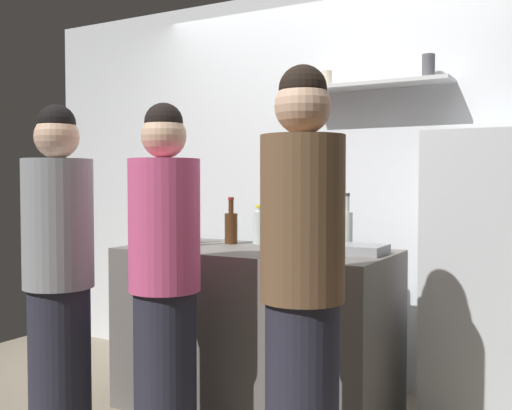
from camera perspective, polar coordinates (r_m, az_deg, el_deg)
The scene contains 13 objects.
back_wall_assembly at distance 4.01m, azimuth 7.11°, elevation 2.11°, with size 4.80×0.32×2.60m.
refrigerator at distance 3.38m, azimuth 21.72°, elevation -6.87°, with size 0.64×0.61×1.57m.
counter at distance 3.48m, azimuth 0.00°, elevation -11.86°, with size 1.53×0.75×0.93m, color #66605B.
baking_pan at distance 3.21m, azimuth 9.23°, elevation -4.18°, with size 0.34×0.24×0.05m, color gray.
utensil_holder at distance 3.02m, azimuth 4.39°, elevation -3.98°, with size 0.10×0.10×0.22m.
wine_bottle_pale_glass at distance 3.43m, azimuth 8.69°, elevation -2.22°, with size 0.06×0.06×0.32m.
wine_bottle_amber_glass at distance 3.67m, azimuth -2.39°, elevation -2.08°, with size 0.08×0.08×0.29m.
wine_bottle_dark_glass at distance 3.66m, azimuth -7.81°, elevation -1.94°, with size 0.07×0.07×0.31m.
wine_bottle_green_glass at distance 3.52m, azimuth -7.75°, elevation -2.01°, with size 0.07×0.07×0.31m.
water_bottle_plastic at distance 3.66m, azimuth 0.32°, elevation -2.06°, with size 0.08×0.08×0.24m.
person_grey_hoodie at distance 3.10m, azimuth -18.33°, elevation -6.71°, with size 0.34×0.34×1.69m.
person_brown_jacket at distance 2.42m, azimuth 4.44°, elevation -7.88°, with size 0.34×0.34×1.78m.
person_pink_top at distance 2.89m, azimuth -8.71°, elevation -7.29°, with size 0.34×0.34×1.68m.
Camera 1 is at (1.52, -2.46, 1.32)m, focal length 41.88 mm.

